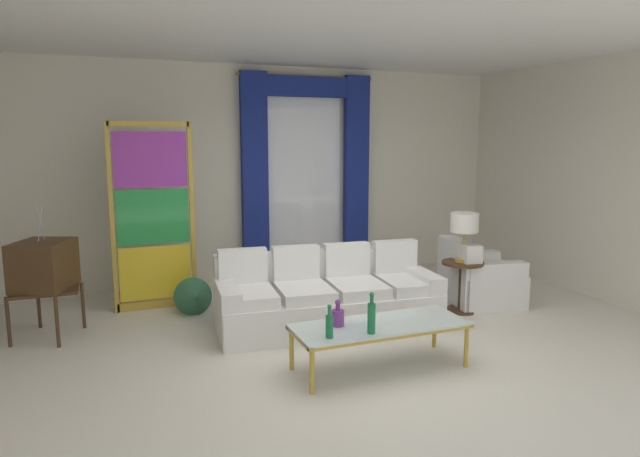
{
  "coord_description": "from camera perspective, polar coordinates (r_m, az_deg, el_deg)",
  "views": [
    {
      "loc": [
        -2.15,
        -4.59,
        2.0
      ],
      "look_at": [
        0.01,
        0.9,
        1.05
      ],
      "focal_mm": 31.24,
      "sensor_mm": 36.0,
      "label": 1
    }
  ],
  "objects": [
    {
      "name": "ground_plane",
      "position": [
        5.45,
        3.47,
        -12.41
      ],
      "size": [
        16.0,
        16.0,
        0.0
      ],
      "primitive_type": "plane",
      "color": "silver"
    },
    {
      "name": "table_lamp_brass",
      "position": [
        6.58,
        14.58,
        0.37
      ],
      "size": [
        0.32,
        0.32,
        0.57
      ],
      "color": "#B29338",
      "rests_on": "round_side_table"
    },
    {
      "name": "ceiling_slab",
      "position": [
        5.89,
        0.3,
        19.13
      ],
      "size": [
        8.0,
        7.6,
        0.04
      ],
      "primitive_type": "cube",
      "color": "white"
    },
    {
      "name": "round_side_table",
      "position": [
        6.72,
        14.35,
        -5.31
      ],
      "size": [
        0.48,
        0.48,
        0.59
      ],
      "color": "#472D19",
      "rests_on": "ground"
    },
    {
      "name": "armchair_white",
      "position": [
        7.09,
        15.78,
        -5.17
      ],
      "size": [
        0.94,
        0.93,
        0.8
      ],
      "color": "white",
      "rests_on": "ground"
    },
    {
      "name": "bottle_blue_decanter",
      "position": [
        4.55,
        0.97,
        -9.82
      ],
      "size": [
        0.06,
        0.06,
        0.28
      ],
      "color": "#196B3D",
      "rests_on": "coffee_table"
    },
    {
      "name": "wall_rear",
      "position": [
        7.96,
        -5.78,
        5.51
      ],
      "size": [
        8.0,
        0.12,
        3.0
      ],
      "primitive_type": "cube",
      "color": "silver",
      "rests_on": "ground"
    },
    {
      "name": "curtained_window",
      "position": [
        7.97,
        -1.36,
        7.29
      ],
      "size": [
        2.0,
        0.17,
        2.7
      ],
      "color": "white",
      "rests_on": "ground"
    },
    {
      "name": "vintage_tv",
      "position": [
        6.23,
        -26.47,
        -3.59
      ],
      "size": [
        0.7,
        0.74,
        1.35
      ],
      "color": "#472D19",
      "rests_on": "ground"
    },
    {
      "name": "couch_white_long",
      "position": [
        6.05,
        0.61,
        -7.12
      ],
      "size": [
        2.41,
        1.13,
        0.86
      ],
      "color": "white",
      "rests_on": "ground"
    },
    {
      "name": "bottle_crystal_tall",
      "position": [
        4.66,
        5.3,
        -8.97
      ],
      "size": [
        0.07,
        0.07,
        0.35
      ],
      "color": "#196B3D",
      "rests_on": "coffee_table"
    },
    {
      "name": "peacock_figurine",
      "position": [
        6.52,
        -12.74,
        -6.93
      ],
      "size": [
        0.44,
        0.6,
        0.5
      ],
      "color": "beige",
      "rests_on": "ground"
    },
    {
      "name": "stained_glass_divider",
      "position": [
        6.78,
        -16.71,
        0.78
      ],
      "size": [
        0.95,
        0.05,
        2.2
      ],
      "color": "gold",
      "rests_on": "ground"
    },
    {
      "name": "bottle_amber_squat",
      "position": [
        4.84,
        1.83,
        -9.0
      ],
      "size": [
        0.11,
        0.11,
        0.23
      ],
      "color": "#753384",
      "rests_on": "coffee_table"
    },
    {
      "name": "coffee_table",
      "position": [
        4.96,
        6.15,
        -10.03
      ],
      "size": [
        1.54,
        0.58,
        0.41
      ],
      "color": "silver",
      "rests_on": "ground"
    },
    {
      "name": "wall_right",
      "position": [
        7.8,
        26.81,
        4.5
      ],
      "size": [
        0.12,
        7.0,
        3.0
      ],
      "primitive_type": "cube",
      "color": "silver",
      "rests_on": "ground"
    }
  ]
}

